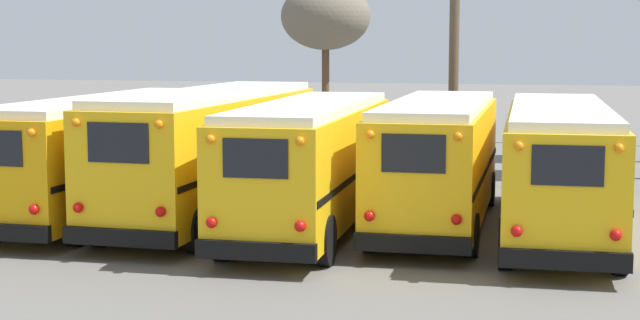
{
  "coord_description": "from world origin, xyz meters",
  "views": [
    {
      "loc": [
        5.71,
        -23.33,
        4.58
      ],
      "look_at": [
        0.0,
        0.1,
        1.61
      ],
      "focal_mm": 55.0,
      "sensor_mm": 36.0,
      "label": 1
    }
  ],
  "objects_px": {
    "school_bus_4": "(558,164)",
    "school_bus_0": "(109,151)",
    "utility_pole": "(454,31)",
    "school_bus_2": "(311,161)",
    "school_bus_3": "(438,158)",
    "bare_tree_1": "(326,17)",
    "school_bus_1": "(212,149)"
  },
  "relations": [
    {
      "from": "bare_tree_1",
      "to": "school_bus_3",
      "type": "bearing_deg",
      "value": -68.52
    },
    {
      "from": "school_bus_2",
      "to": "utility_pole",
      "type": "xyz_separation_m",
      "value": [
        2.32,
        10.05,
        3.16
      ]
    },
    {
      "from": "school_bus_4",
      "to": "bare_tree_1",
      "type": "bearing_deg",
      "value": 118.54
    },
    {
      "from": "school_bus_2",
      "to": "utility_pole",
      "type": "bearing_deg",
      "value": 76.99
    },
    {
      "from": "school_bus_0",
      "to": "school_bus_4",
      "type": "distance_m",
      "value": 11.51
    },
    {
      "from": "school_bus_2",
      "to": "school_bus_3",
      "type": "relative_size",
      "value": 1.05
    },
    {
      "from": "school_bus_3",
      "to": "utility_pole",
      "type": "xyz_separation_m",
      "value": [
        -0.55,
        8.7,
        3.17
      ]
    },
    {
      "from": "school_bus_2",
      "to": "utility_pole",
      "type": "distance_m",
      "value": 10.79
    },
    {
      "from": "school_bus_2",
      "to": "school_bus_0",
      "type": "bearing_deg",
      "value": 169.85
    },
    {
      "from": "school_bus_2",
      "to": "school_bus_3",
      "type": "height_order",
      "value": "school_bus_3"
    },
    {
      "from": "bare_tree_1",
      "to": "school_bus_2",
      "type": "bearing_deg",
      "value": -77.63
    },
    {
      "from": "school_bus_3",
      "to": "school_bus_4",
      "type": "bearing_deg",
      "value": -5.14
    },
    {
      "from": "school_bus_4",
      "to": "school_bus_0",
      "type": "bearing_deg",
      "value": -179.71
    },
    {
      "from": "school_bus_4",
      "to": "bare_tree_1",
      "type": "distance_m",
      "value": 21.38
    },
    {
      "from": "school_bus_1",
      "to": "school_bus_3",
      "type": "relative_size",
      "value": 1.14
    },
    {
      "from": "school_bus_2",
      "to": "bare_tree_1",
      "type": "height_order",
      "value": "bare_tree_1"
    },
    {
      "from": "school_bus_4",
      "to": "bare_tree_1",
      "type": "xyz_separation_m",
      "value": [
        -10.04,
        18.47,
        3.9
      ]
    },
    {
      "from": "school_bus_0",
      "to": "school_bus_2",
      "type": "bearing_deg",
      "value": -10.15
    },
    {
      "from": "school_bus_2",
      "to": "utility_pole",
      "type": "height_order",
      "value": "utility_pole"
    },
    {
      "from": "school_bus_2",
      "to": "school_bus_4",
      "type": "bearing_deg",
      "value": 10.7
    },
    {
      "from": "school_bus_0",
      "to": "school_bus_4",
      "type": "relative_size",
      "value": 0.99
    },
    {
      "from": "school_bus_0",
      "to": "school_bus_1",
      "type": "distance_m",
      "value": 2.88
    },
    {
      "from": "utility_pole",
      "to": "bare_tree_1",
      "type": "relative_size",
      "value": 1.34
    },
    {
      "from": "school_bus_4",
      "to": "bare_tree_1",
      "type": "relative_size",
      "value": 1.53
    },
    {
      "from": "school_bus_0",
      "to": "bare_tree_1",
      "type": "distance_m",
      "value": 18.99
    },
    {
      "from": "school_bus_0",
      "to": "bare_tree_1",
      "type": "relative_size",
      "value": 1.52
    },
    {
      "from": "school_bus_4",
      "to": "utility_pole",
      "type": "height_order",
      "value": "utility_pole"
    },
    {
      "from": "school_bus_1",
      "to": "school_bus_0",
      "type": "bearing_deg",
      "value": -179.48
    },
    {
      "from": "bare_tree_1",
      "to": "school_bus_1",
      "type": "bearing_deg",
      "value": -85.63
    },
    {
      "from": "school_bus_2",
      "to": "bare_tree_1",
      "type": "relative_size",
      "value": 1.4
    },
    {
      "from": "school_bus_1",
      "to": "school_bus_2",
      "type": "bearing_deg",
      "value": -20.15
    },
    {
      "from": "bare_tree_1",
      "to": "school_bus_0",
      "type": "bearing_deg",
      "value": -94.52
    }
  ]
}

